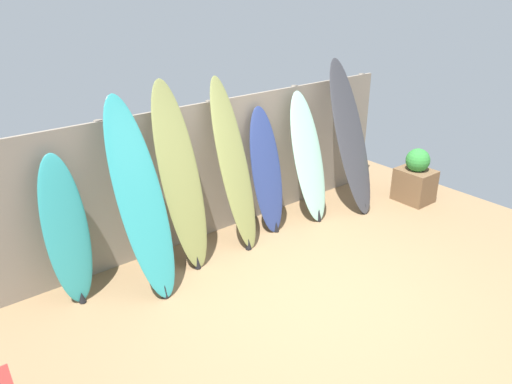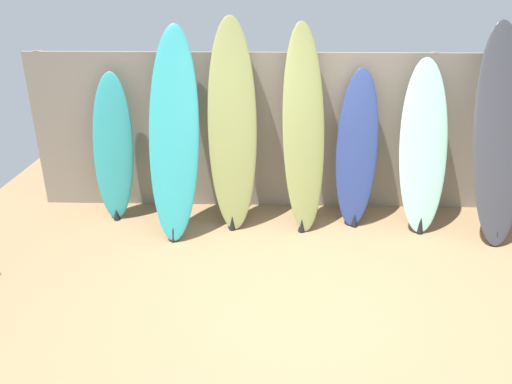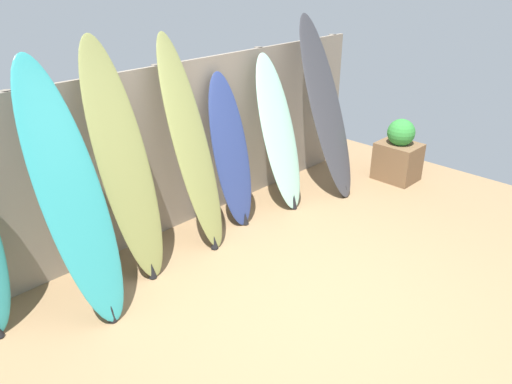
{
  "view_description": "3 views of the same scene",
  "coord_description": "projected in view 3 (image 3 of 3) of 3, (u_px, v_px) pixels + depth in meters",
  "views": [
    {
      "loc": [
        -3.38,
        -3.09,
        3.25
      ],
      "look_at": [
        -0.28,
        0.77,
        1.07
      ],
      "focal_mm": 35.0,
      "sensor_mm": 36.0,
      "label": 1
    },
    {
      "loc": [
        -0.33,
        -3.51,
        2.55
      ],
      "look_at": [
        -0.44,
        0.44,
        0.84
      ],
      "focal_mm": 35.0,
      "sensor_mm": 36.0,
      "label": 2
    },
    {
      "loc": [
        -2.84,
        -2.11,
        2.77
      ],
      "look_at": [
        -0.03,
        0.64,
        0.9
      ],
      "focal_mm": 35.0,
      "sensor_mm": 36.0,
      "label": 3
    }
  ],
  "objects": [
    {
      "name": "ground",
      "position": [
        311.0,
        305.0,
        4.36
      ],
      "size": [
        7.68,
        7.68,
        0.0
      ],
      "primitive_type": "plane",
      "color": "#8E704C"
    },
    {
      "name": "fence_back",
      "position": [
        165.0,
        152.0,
        5.24
      ],
      "size": [
        6.08,
        0.11,
        1.8
      ],
      "color": "gray",
      "rests_on": "ground"
    },
    {
      "name": "surfboard_teal_1",
      "position": [
        71.0,
        194.0,
        3.96
      ],
      "size": [
        0.54,
        0.93,
        2.12
      ],
      "color": "teal",
      "rests_on": "ground"
    },
    {
      "name": "surfboard_olive_2",
      "position": [
        124.0,
        164.0,
        4.43
      ],
      "size": [
        0.58,
        0.7,
        2.2
      ],
      "color": "olive",
      "rests_on": "ground"
    },
    {
      "name": "surfboard_olive_3",
      "position": [
        192.0,
        147.0,
        4.92
      ],
      "size": [
        0.54,
        0.74,
        2.14
      ],
      "color": "olive",
      "rests_on": "ground"
    },
    {
      "name": "surfboard_navy_4",
      "position": [
        231.0,
        152.0,
        5.45
      ],
      "size": [
        0.51,
        0.57,
        1.67
      ],
      "color": "navy",
      "rests_on": "ground"
    },
    {
      "name": "surfboard_seafoam_5",
      "position": [
        279.0,
        134.0,
        5.81
      ],
      "size": [
        0.51,
        0.63,
        1.79
      ],
      "color": "#9ED6BC",
      "rests_on": "ground"
    },
    {
      "name": "surfboard_charcoal_6",
      "position": [
        326.0,
        109.0,
        6.09
      ],
      "size": [
        0.56,
        0.91,
        2.16
      ],
      "color": "#38383D",
      "rests_on": "ground"
    },
    {
      "name": "planter_box",
      "position": [
        398.0,
        154.0,
        6.66
      ],
      "size": [
        0.45,
        0.54,
        0.84
      ],
      "color": "brown",
      "rests_on": "ground"
    }
  ]
}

